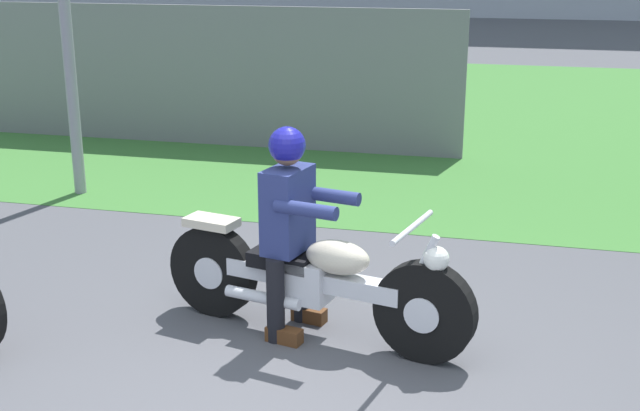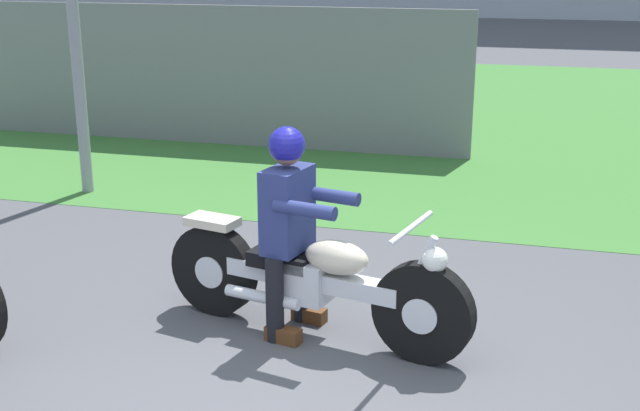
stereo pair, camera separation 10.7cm
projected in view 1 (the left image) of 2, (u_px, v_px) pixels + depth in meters
The scene contains 4 objects.
grass_verge at pixel (450, 112), 13.13m from camera, with size 60.00×12.00×0.01m, color #3D7533.
motorcycle_lead at pixel (313, 280), 5.45m from camera, with size 2.19×0.78×0.88m.
rider_lead at pixel (290, 215), 5.40m from camera, with size 0.61×0.54×1.41m.
fence_segment at pixel (195, 76), 10.80m from camera, with size 7.00×0.06×1.80m, color slate.
Camera 1 is at (1.14, -3.81, 2.48)m, focal length 46.58 mm.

